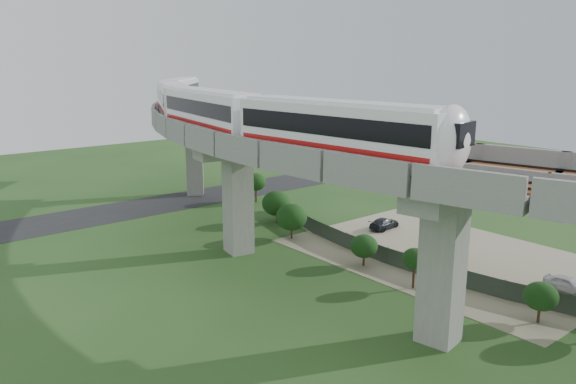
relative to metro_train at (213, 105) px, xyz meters
name	(u,v)px	position (x,y,z in m)	size (l,w,h in m)	color
ground	(310,291)	(-2.83, -17.02, -12.31)	(160.00, 160.00, 0.00)	#264C1E
dirt_lot	(448,256)	(11.17, -19.02, -12.29)	(18.00, 26.00, 0.04)	gray
asphalt_road	(134,209)	(-2.83, 12.98, -12.29)	(60.00, 8.00, 0.03)	#232326
viaduct	(350,162)	(1.01, -17.02, -3.26)	(19.58, 73.98, 11.40)	#99968E
metro_train	(213,105)	(0.00, 0.00, 0.00)	(21.28, 58.71, 3.64)	white
fence	(398,252)	(6.93, -17.02, -11.56)	(3.87, 38.73, 1.50)	#2D382D
tree_0	(256,182)	(9.77, 6.73, -9.88)	(2.43, 2.43, 3.47)	#382314
tree_1	(277,203)	(6.17, -1.72, -10.21)	(3.00, 3.00, 3.38)	#382314
tree_2	(292,217)	(3.99, -6.74, -10.19)	(2.93, 2.93, 3.37)	#382314
tree_3	(364,246)	(3.86, -16.04, -10.60)	(2.23, 2.23, 2.66)	#382314
tree_4	(414,259)	(3.28, -21.52, -10.00)	(1.80, 1.80, 3.09)	#382314
tree_5	(541,296)	(4.92, -30.15, -10.47)	(2.14, 2.14, 2.76)	#382314
car_white	(568,284)	(11.40, -29.02, -11.70)	(1.33, 3.32, 1.13)	silver
car_red	(453,235)	(15.07, -16.78, -11.73)	(1.14, 3.26, 1.07)	#A4290F
car_dark	(384,223)	(13.09, -10.21, -11.73)	(1.52, 3.74, 1.09)	black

